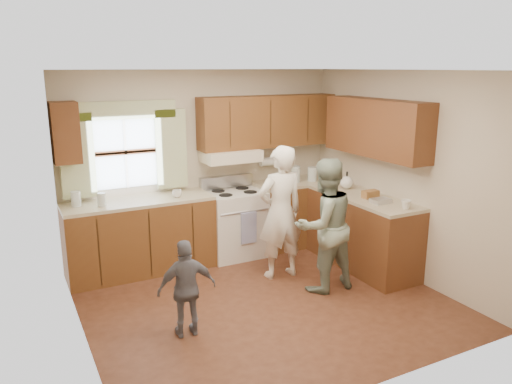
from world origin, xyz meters
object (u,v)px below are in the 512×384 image
stove (234,222)px  woman_right (324,225)px  child (187,288)px  woman_left (280,212)px

stove → woman_right: (0.46, -1.46, 0.31)m
child → stove: bearing=-120.9°
woman_right → stove: bearing=-74.3°
stove → woman_left: bearing=-77.7°
stove → child: bearing=-127.0°
stove → woman_right: 1.56m
stove → child: size_ratio=1.11×
stove → child: 2.16m
woman_left → woman_right: 0.61m
child → woman_left: bearing=-145.3°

